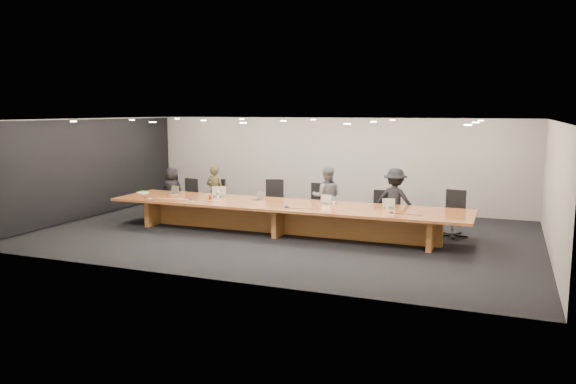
{
  "coord_description": "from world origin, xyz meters",
  "views": [
    {
      "loc": [
        5.11,
        -12.61,
        3.03
      ],
      "look_at": [
        0.0,
        0.3,
        1.0
      ],
      "focal_mm": 35.0,
      "sensor_mm": 36.0,
      "label": 1
    }
  ],
  "objects_px": {
    "laptop_d": "(324,199)",
    "mic_right": "(391,212)",
    "chair_mid_left": "(274,201)",
    "laptop_e": "(389,204)",
    "conference_table": "(284,213)",
    "mic_center": "(287,207)",
    "water_bottle": "(218,194)",
    "paper_cup_far": "(388,207)",
    "chair_far_left": "(187,197)",
    "chair_right": "(381,210)",
    "chair_far_right": "(453,213)",
    "amber_mug": "(210,197)",
    "laptop_b": "(219,192)",
    "person_a": "(172,191)",
    "av_box": "(148,197)",
    "person_c": "(327,197)",
    "chair_mid_right": "(315,204)",
    "person_b": "(215,191)",
    "chair_left": "(214,198)",
    "laptop_c": "(258,196)",
    "paper_cup_near": "(334,203)",
    "person_d": "(395,201)",
    "mic_left": "(191,199)",
    "laptop_a": "(172,190)"
  },
  "relations": [
    {
      "from": "laptop_d",
      "to": "conference_table",
      "type": "bearing_deg",
      "value": -147.53
    },
    {
      "from": "chair_left",
      "to": "person_b",
      "type": "xyz_separation_m",
      "value": [
        0.04,
        0.01,
        0.2
      ]
    },
    {
      "from": "person_b",
      "to": "mic_center",
      "type": "xyz_separation_m",
      "value": [
        2.84,
        -1.66,
        0.01
      ]
    },
    {
      "from": "laptop_d",
      "to": "mic_right",
      "type": "relative_size",
      "value": 2.29
    },
    {
      "from": "mic_center",
      "to": "laptop_b",
      "type": "bearing_deg",
      "value": 160.24
    },
    {
      "from": "person_a",
      "to": "person_b",
      "type": "relative_size",
      "value": 0.91
    },
    {
      "from": "chair_left",
      "to": "mic_center",
      "type": "distance_m",
      "value": 3.33
    },
    {
      "from": "chair_left",
      "to": "person_d",
      "type": "distance_m",
      "value": 5.15
    },
    {
      "from": "person_c",
      "to": "chair_mid_left",
      "type": "bearing_deg",
      "value": -17.34
    },
    {
      "from": "chair_mid_right",
      "to": "chair_right",
      "type": "bearing_deg",
      "value": 8.96
    },
    {
      "from": "av_box",
      "to": "mic_center",
      "type": "relative_size",
      "value": 1.34
    },
    {
      "from": "person_b",
      "to": "laptop_e",
      "type": "relative_size",
      "value": 5.18
    },
    {
      "from": "person_c",
      "to": "amber_mug",
      "type": "bearing_deg",
      "value": 8.54
    },
    {
      "from": "chair_mid_right",
      "to": "chair_left",
      "type": "bearing_deg",
      "value": -169.96
    },
    {
      "from": "chair_far_left",
      "to": "chair_right",
      "type": "distance_m",
      "value": 5.66
    },
    {
      "from": "person_c",
      "to": "mic_left",
      "type": "distance_m",
      "value": 3.52
    },
    {
      "from": "person_a",
      "to": "av_box",
      "type": "xyz_separation_m",
      "value": [
        0.35,
        -1.68,
        0.07
      ]
    },
    {
      "from": "laptop_d",
      "to": "amber_mug",
      "type": "relative_size",
      "value": 2.95
    },
    {
      "from": "person_c",
      "to": "av_box",
      "type": "xyz_separation_m",
      "value": [
        -4.37,
        -1.68,
        -0.02
      ]
    },
    {
      "from": "chair_mid_left",
      "to": "amber_mug",
      "type": "distance_m",
      "value": 1.81
    },
    {
      "from": "person_c",
      "to": "laptop_b",
      "type": "bearing_deg",
      "value": 1.61
    },
    {
      "from": "conference_table",
      "to": "chair_mid_left",
      "type": "height_order",
      "value": "chair_mid_left"
    },
    {
      "from": "mic_right",
      "to": "paper_cup_far",
      "type": "bearing_deg",
      "value": 110.56
    },
    {
      "from": "chair_mid_right",
      "to": "paper_cup_far",
      "type": "xyz_separation_m",
      "value": [
        2.14,
        -1.07,
        0.24
      ]
    },
    {
      "from": "chair_far_left",
      "to": "amber_mug",
      "type": "relative_size",
      "value": 10.98
    },
    {
      "from": "chair_far_right",
      "to": "mic_right",
      "type": "distance_m",
      "value": 1.89
    },
    {
      "from": "water_bottle",
      "to": "mic_right",
      "type": "bearing_deg",
      "value": -5.51
    },
    {
      "from": "conference_table",
      "to": "mic_center",
      "type": "xyz_separation_m",
      "value": [
        0.27,
        -0.47,
        0.25
      ]
    },
    {
      "from": "amber_mug",
      "to": "av_box",
      "type": "relative_size",
      "value": 0.54
    },
    {
      "from": "chair_mid_right",
      "to": "person_b",
      "type": "height_order",
      "value": "person_b"
    },
    {
      "from": "chair_mid_left",
      "to": "laptop_a",
      "type": "height_order",
      "value": "chair_mid_left"
    },
    {
      "from": "chair_mid_left",
      "to": "mic_center",
      "type": "distance_m",
      "value": 2.02
    },
    {
      "from": "person_a",
      "to": "paper_cup_near",
      "type": "bearing_deg",
      "value": 167.22
    },
    {
      "from": "conference_table",
      "to": "laptop_b",
      "type": "xyz_separation_m",
      "value": [
        -1.99,
        0.34,
        0.37
      ]
    },
    {
      "from": "chair_left",
      "to": "chair_right",
      "type": "height_order",
      "value": "chair_left"
    },
    {
      "from": "chair_left",
      "to": "paper_cup_far",
      "type": "distance_m",
      "value": 5.25
    },
    {
      "from": "laptop_c",
      "to": "laptop_d",
      "type": "relative_size",
      "value": 0.98
    },
    {
      "from": "water_bottle",
      "to": "paper_cup_near",
      "type": "height_order",
      "value": "water_bottle"
    },
    {
      "from": "person_a",
      "to": "laptop_e",
      "type": "relative_size",
      "value": 4.73
    },
    {
      "from": "laptop_b",
      "to": "water_bottle",
      "type": "height_order",
      "value": "laptop_b"
    },
    {
      "from": "laptop_d",
      "to": "mic_left",
      "type": "xyz_separation_m",
      "value": [
        -3.38,
        -0.64,
        -0.1
      ]
    },
    {
      "from": "laptop_b",
      "to": "chair_far_right",
      "type": "bearing_deg",
      "value": -15.91
    },
    {
      "from": "paper_cup_far",
      "to": "mic_right",
      "type": "bearing_deg",
      "value": -69.44
    },
    {
      "from": "chair_mid_left",
      "to": "person_c",
      "type": "height_order",
      "value": "person_c"
    },
    {
      "from": "chair_far_right",
      "to": "laptop_c",
      "type": "bearing_deg",
      "value": -160.66
    },
    {
      "from": "mic_left",
      "to": "chair_mid_right",
      "type": "bearing_deg",
      "value": 29.04
    },
    {
      "from": "conference_table",
      "to": "chair_mid_right",
      "type": "relative_size",
      "value": 7.99
    },
    {
      "from": "chair_mid_left",
      "to": "laptop_e",
      "type": "height_order",
      "value": "chair_mid_left"
    },
    {
      "from": "person_b",
      "to": "paper_cup_far",
      "type": "xyz_separation_m",
      "value": [
        5.11,
        -1.0,
        0.04
      ]
    },
    {
      "from": "chair_far_left",
      "to": "chair_far_right",
      "type": "height_order",
      "value": "chair_far_right"
    }
  ]
}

